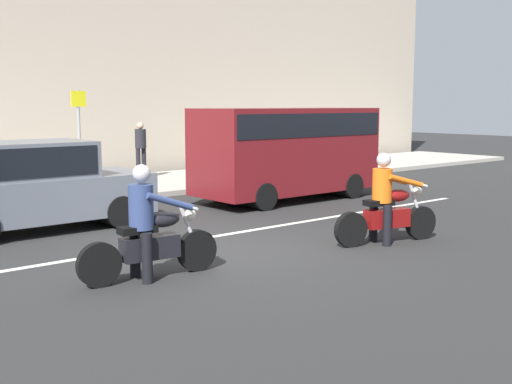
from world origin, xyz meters
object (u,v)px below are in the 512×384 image
object	(u,v)px
motorcycle_with_rider_orange_stripe	(387,206)
parked_sedan_slate_gray	(33,185)
street_sign_post	(79,128)
parked_van_maroon	(287,147)
motorcycle_with_rider_denim_blue	(149,233)
pedestrian_bystander	(141,146)

from	to	relation	value
motorcycle_with_rider_orange_stripe	parked_sedan_slate_gray	xyz separation A→B (m)	(-4.31, 5.04, 0.23)
street_sign_post	motorcycle_with_rider_orange_stripe	bearing A→B (deg)	-84.61
parked_sedan_slate_gray	street_sign_post	world-z (taller)	street_sign_post
parked_van_maroon	motorcycle_with_rider_denim_blue	bearing A→B (deg)	-147.15
parked_sedan_slate_gray	motorcycle_with_rider_orange_stripe	bearing A→B (deg)	-49.48
parked_sedan_slate_gray	parked_van_maroon	bearing A→B (deg)	-1.78
parked_sedan_slate_gray	parked_van_maroon	distance (m)	6.43
pedestrian_bystander	parked_van_maroon	bearing A→B (deg)	-79.71
motorcycle_with_rider_orange_stripe	street_sign_post	distance (m)	10.32
motorcycle_with_rider_denim_blue	street_sign_post	size ratio (longest dim) A/B	0.78
parked_van_maroon	pedestrian_bystander	size ratio (longest dim) A/B	2.82
parked_sedan_slate_gray	street_sign_post	distance (m)	6.23
motorcycle_with_rider_denim_blue	pedestrian_bystander	xyz separation A→B (m)	(5.47, 9.72, 0.50)
street_sign_post	pedestrian_bystander	xyz separation A→B (m)	(2.07, 0.17, -0.60)
street_sign_post	parked_van_maroon	bearing A→B (deg)	-60.26
parked_van_maroon	street_sign_post	distance (m)	6.21
parked_van_maroon	parked_sedan_slate_gray	bearing A→B (deg)	178.22
motorcycle_with_rider_denim_blue	motorcycle_with_rider_orange_stripe	bearing A→B (deg)	-8.60
motorcycle_with_rider_orange_stripe	parked_van_maroon	bearing A→B (deg)	66.46
motorcycle_with_rider_denim_blue	parked_van_maroon	bearing A→B (deg)	32.85
parked_sedan_slate_gray	motorcycle_with_rider_denim_blue	bearing A→B (deg)	-90.77
parked_sedan_slate_gray	pedestrian_bystander	xyz separation A→B (m)	(5.41, 5.34, 0.27)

